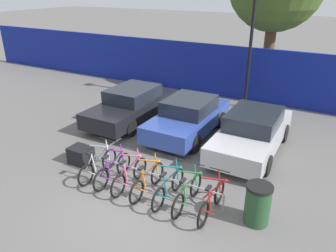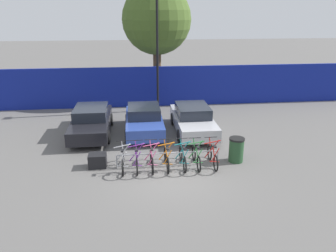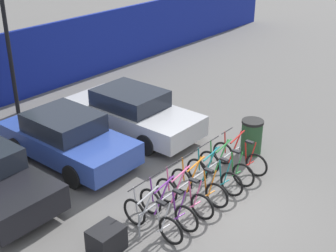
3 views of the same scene
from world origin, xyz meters
The scene contains 13 objects.
ground_plane centered at (0.00, 0.00, 0.00)m, with size 120.00×120.00×0.00m, color #605E5B.
bike_rack centered at (-0.02, 0.68, 0.49)m, with size 4.13×0.04×0.57m.
bicycle_silver centered at (-1.81, 0.53, 0.38)m, with size 0.68×1.71×1.05m.
bicycle_purple centered at (-1.27, 0.53, 0.38)m, with size 0.68×1.71×1.05m.
bicycle_pink centered at (-0.68, 0.53, 0.38)m, with size 0.68×1.71×1.05m.
bicycle_orange centered at (-0.10, 0.53, 0.38)m, with size 0.68×1.71×1.05m.
bicycle_teal centered at (0.56, 0.53, 0.38)m, with size 0.68×1.71×1.05m.
bicycle_green centered at (1.10, 0.53, 0.38)m, with size 0.68×1.71×1.05m.
bicycle_red centered at (1.77, 0.53, 0.38)m, with size 0.68×1.71×1.05m.
car_blue centered at (-0.82, 4.55, 0.69)m, with size 1.91×4.15×1.40m.
car_silver centered at (1.66, 4.38, 0.69)m, with size 1.91×4.50×1.40m.
trash_bin centered at (2.82, 0.78, 0.52)m, with size 0.63×0.63×1.03m.
cargo_crate centered at (-2.83, 0.89, 0.28)m, with size 0.70×0.56×0.55m, color black.
Camera 3 is at (-8.00, -5.02, 6.52)m, focal length 50.00 mm.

